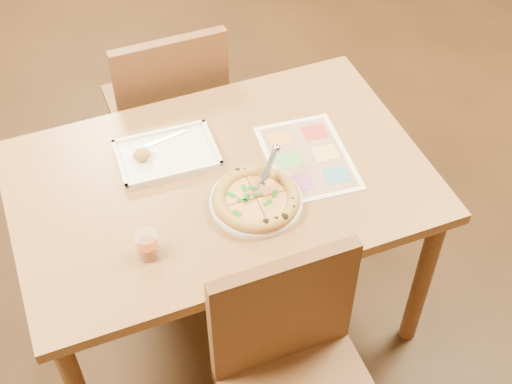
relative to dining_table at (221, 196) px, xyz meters
name	(u,v)px	position (x,y,z in m)	size (l,w,h in m)	color
room	(210,2)	(0.00, 0.00, 0.72)	(7.00, 7.00, 7.00)	#341D0E
dining_table	(221,196)	(0.00, 0.00, 0.00)	(1.30, 0.85, 0.72)	#A37441
chair_near	(295,361)	(0.00, -0.60, -0.07)	(0.42, 0.42, 0.47)	brown
chair_far	(169,100)	(0.00, 0.60, -0.07)	(0.42, 0.42, 0.47)	brown
plate	(256,201)	(0.07, -0.14, 0.09)	(0.28, 0.28, 0.02)	white
pizza	(256,199)	(0.06, -0.15, 0.11)	(0.27, 0.27, 0.04)	#BE9141
pizza_cutter	(267,171)	(0.12, -0.11, 0.17)	(0.12, 0.12, 0.09)	silver
appetizer_tray	(165,156)	(-0.13, 0.14, 0.10)	(0.33, 0.23, 0.06)	white
glass_tumbler	(147,246)	(-0.29, -0.21, 0.12)	(0.07, 0.07, 0.09)	#83300A
menu	(308,157)	(0.29, -0.02, 0.09)	(0.26, 0.37, 0.01)	white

